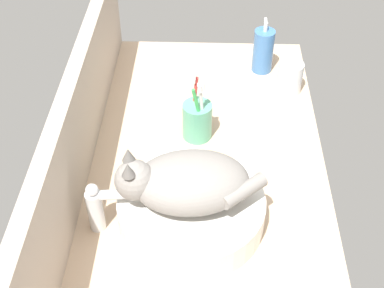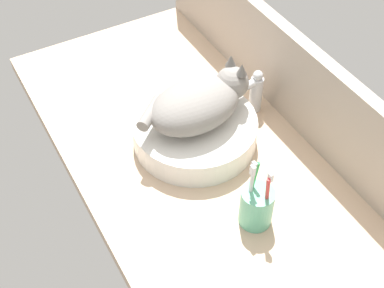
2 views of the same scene
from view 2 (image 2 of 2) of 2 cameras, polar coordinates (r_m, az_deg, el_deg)
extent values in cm
cube|color=tan|center=(140.06, 1.35, -2.62)|extent=(136.03, 63.10, 4.00)
cube|color=#AD9E8E|center=(142.80, 11.87, 5.79)|extent=(136.03, 3.60, 25.70)
cylinder|color=silver|center=(141.48, 0.29, 1.43)|extent=(32.98, 32.98, 7.30)
ellipsoid|color=gray|center=(135.12, 0.31, 4.15)|extent=(19.62, 26.70, 11.00)
sphere|color=gray|center=(139.70, 4.29, 6.52)|extent=(8.80, 8.80, 8.80)
cone|color=#635F5B|center=(138.10, 4.16, 8.86)|extent=(2.80, 2.80, 3.20)
cone|color=#635F5B|center=(135.51, 5.33, 7.92)|extent=(2.80, 2.80, 3.20)
cylinder|color=gray|center=(132.91, -4.38, 3.40)|extent=(9.59, 10.43, 3.20)
cylinder|color=silver|center=(150.32, 6.83, 5.30)|extent=(3.60, 3.60, 11.00)
cylinder|color=silver|center=(144.47, 5.49, 5.99)|extent=(3.36, 10.19, 2.20)
sphere|color=silver|center=(146.00, 7.06, 7.27)|extent=(2.80, 2.80, 2.80)
cylinder|color=#5BB28E|center=(124.29, 6.89, -6.65)|extent=(7.80, 7.80, 10.32)
cylinder|color=green|center=(122.07, 6.24, -5.04)|extent=(1.87, 4.19, 16.87)
cube|color=white|center=(115.54, 6.58, -2.43)|extent=(1.34, 1.25, 2.58)
cylinder|color=#D13838|center=(120.78, 7.95, -6.07)|extent=(1.57, 2.32, 17.04)
cube|color=white|center=(114.18, 8.38, -3.50)|extent=(1.30, 1.00, 2.50)
cylinder|color=white|center=(121.50, 6.27, -5.39)|extent=(2.07, 2.29, 17.04)
cube|color=white|center=(114.94, 6.61, -2.79)|extent=(1.37, 0.99, 2.53)
camera|label=1|loc=(1.71, -18.55, 42.26)|focal=50.00mm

